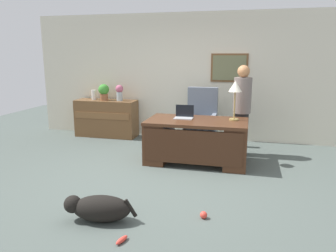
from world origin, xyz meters
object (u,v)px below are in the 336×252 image
(credenza, at_px, (107,118))
(dog_toy_bone, at_px, (122,240))
(desk, at_px, (196,140))
(desk_lamp, at_px, (235,89))
(vase_with_flowers, at_px, (119,92))
(person_standing, at_px, (242,110))
(dog_lying, at_px, (98,208))
(potted_plant, at_px, (104,91))
(vase_empty, at_px, (94,95))
(dog_toy_ball, at_px, (204,215))
(laptop, at_px, (184,115))
(armchair, at_px, (201,121))

(credenza, xyz_separation_m, dog_toy_bone, (1.95, -3.99, -0.39))
(desk, relative_size, desk_lamp, 2.55)
(vase_with_flowers, distance_m, dog_toy_bone, 4.42)
(desk, distance_m, person_standing, 1.07)
(desk, bearing_deg, dog_lying, -107.85)
(vase_with_flowers, bearing_deg, potted_plant, 180.00)
(vase_empty, height_order, dog_toy_ball, vase_empty)
(potted_plant, relative_size, dog_toy_bone, 2.05)
(dog_toy_bone, bearing_deg, desk_lamp, 71.56)
(laptop, bearing_deg, dog_toy_ball, -72.75)
(dog_lying, bearing_deg, laptop, 78.59)
(potted_plant, bearing_deg, desk_lamp, -22.23)
(dog_lying, distance_m, laptop, 2.56)
(armchair, height_order, vase_with_flowers, armchair)
(desk, distance_m, credenza, 2.66)
(vase_with_flowers, height_order, dog_toy_bone, vase_with_flowers)
(desk, xyz_separation_m, potted_plant, (-2.32, 1.37, 0.62))
(vase_empty, bearing_deg, person_standing, -12.34)
(potted_plant, xyz_separation_m, dog_toy_bone, (1.99, -3.99, -1.00))
(desk_lamp, height_order, potted_plant, desk_lamp)
(desk, xyz_separation_m, laptop, (-0.25, 0.14, 0.40))
(dog_toy_bone, bearing_deg, dog_toy_ball, 43.15)
(desk_lamp, relative_size, dog_toy_bone, 3.77)
(credenza, bearing_deg, potted_plant, 178.16)
(laptop, bearing_deg, dog_toy_bone, -91.61)
(credenza, distance_m, dog_toy_bone, 4.46)
(dog_toy_bone, bearing_deg, potted_plant, 116.54)
(laptop, relative_size, vase_empty, 1.44)
(dog_toy_ball, bearing_deg, laptop, 107.25)
(vase_empty, bearing_deg, armchair, -7.77)
(desk, relative_size, armchair, 1.43)
(armchair, relative_size, potted_plant, 3.29)
(desk, bearing_deg, desk_lamp, 15.77)
(laptop, xyz_separation_m, vase_empty, (-2.32, 1.23, 0.14))
(armchair, bearing_deg, laptop, -101.32)
(desk_lamp, bearing_deg, potted_plant, 157.77)
(person_standing, bearing_deg, potted_plant, 166.70)
(dog_lying, relative_size, dog_toy_bone, 4.70)
(dog_lying, relative_size, vase_empty, 3.72)
(vase_empty, bearing_deg, laptop, -27.92)
(credenza, distance_m, dog_lying, 3.97)
(vase_empty, distance_m, dog_toy_bone, 4.67)
(credenza, bearing_deg, armchair, -8.73)
(credenza, bearing_deg, dog_toy_ball, -51.03)
(desk, relative_size, dog_lying, 2.05)
(armchair, relative_size, person_standing, 0.72)
(person_standing, xyz_separation_m, dog_toy_ball, (-0.32, -2.60, -0.81))
(potted_plant, relative_size, dog_toy_ball, 4.31)
(laptop, xyz_separation_m, potted_plant, (-2.07, 1.23, 0.22))
(credenza, relative_size, dog_toy_bone, 7.86)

